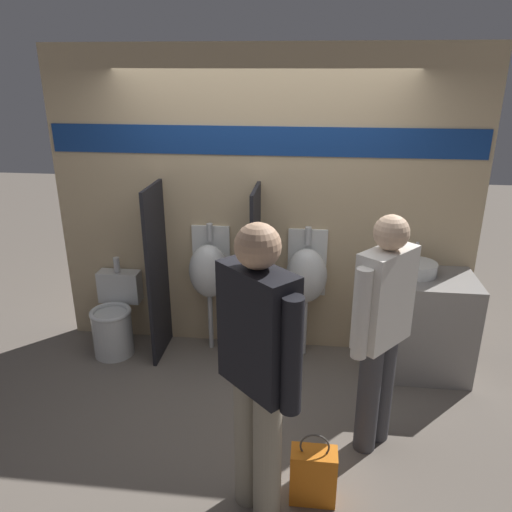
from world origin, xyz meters
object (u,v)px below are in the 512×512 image
at_px(urinal_near_counter, 209,271).
at_px(urinal_far, 306,275).
at_px(sink_basin, 417,268).
at_px(shopping_bag, 313,475).
at_px(toilet, 114,320).
at_px(person_with_lanyard, 258,366).
at_px(cell_phone, 394,281).
at_px(person_in_vest, 382,327).

height_order(urinal_near_counter, urinal_far, same).
xyz_separation_m(sink_basin, shopping_bag, (-0.82, -1.60, -0.75)).
relative_size(toilet, person_with_lanyard, 0.48).
bearing_deg(shopping_bag, cell_phone, 66.86).
xyz_separation_m(sink_basin, person_in_vest, (-0.41, -1.04, -0.00)).
height_order(urinal_far, toilet, urinal_far).
relative_size(urinal_near_counter, urinal_far, 1.00).
xyz_separation_m(urinal_far, person_in_vest, (0.51, -1.14, 0.15)).
height_order(urinal_near_counter, toilet, urinal_near_counter).
height_order(person_in_vest, person_with_lanyard, person_with_lanyard).
relative_size(sink_basin, toilet, 0.37).
xyz_separation_m(cell_phone, urinal_near_counter, (-1.59, 0.27, -0.10)).
bearing_deg(sink_basin, person_in_vest, -111.53).
bearing_deg(urinal_near_counter, urinal_far, 0.00).
height_order(sink_basin, person_with_lanyard, person_with_lanyard).
distance_m(cell_phone, urinal_near_counter, 1.62).
xyz_separation_m(urinal_near_counter, person_with_lanyard, (0.65, -1.80, 0.21)).
relative_size(toilet, shopping_bag, 1.75).
bearing_deg(toilet, sink_basin, 1.42).
relative_size(sink_basin, person_in_vest, 0.19).
bearing_deg(shopping_bag, urinal_far, 93.44).
distance_m(urinal_near_counter, person_with_lanyard, 1.92).
xyz_separation_m(sink_basin, urinal_far, (-0.92, 0.10, -0.15)).
bearing_deg(urinal_near_counter, toilet, -169.27).
xyz_separation_m(urinal_far, toilet, (-1.75, -0.17, -0.47)).
relative_size(cell_phone, urinal_near_counter, 0.12).
height_order(person_with_lanyard, shopping_bag, person_with_lanyard).
height_order(cell_phone, person_in_vest, person_in_vest).
relative_size(sink_basin, person_with_lanyard, 0.18).
bearing_deg(person_with_lanyard, sink_basin, -80.34).
xyz_separation_m(person_in_vest, shopping_bag, (-0.41, -0.56, -0.74)).
bearing_deg(sink_basin, urinal_near_counter, 176.82).
relative_size(sink_basin, urinal_near_counter, 0.27).
height_order(urinal_near_counter, shopping_bag, urinal_near_counter).
distance_m(cell_phone, urinal_far, 0.77).
relative_size(urinal_far, shopping_bag, 2.44).
bearing_deg(urinal_near_counter, person_with_lanyard, -70.19).
xyz_separation_m(person_with_lanyard, shopping_bag, (0.33, 0.10, -0.81)).
bearing_deg(shopping_bag, toilet, 140.42).
distance_m(toilet, shopping_bag, 2.41).
bearing_deg(person_with_lanyard, shopping_bag, -119.69).
bearing_deg(urinal_far, person_in_vest, -65.91).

